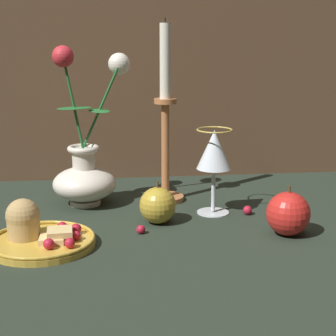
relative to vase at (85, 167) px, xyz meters
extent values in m
plane|color=#232D23|center=(0.15, -0.13, -0.08)|extent=(2.40, 2.40, 0.00)
cylinder|color=silver|center=(0.00, 0.00, -0.07)|extent=(0.06, 0.06, 0.01)
ellipsoid|color=silver|center=(0.00, 0.00, -0.03)|extent=(0.13, 0.13, 0.07)
cylinder|color=silver|center=(0.00, 0.00, 0.01)|extent=(0.05, 0.05, 0.05)
torus|color=silver|center=(0.00, 0.00, 0.04)|extent=(0.06, 0.06, 0.01)
cylinder|color=#23662D|center=(-0.02, 0.00, 0.13)|extent=(0.04, 0.01, 0.18)
ellipsoid|color=#23662D|center=(-0.02, 0.00, 0.12)|extent=(0.08, 0.06, 0.00)
sphere|color=red|center=(-0.03, -0.01, 0.22)|extent=(0.04, 0.04, 0.04)
cylinder|color=#23662D|center=(0.03, 0.01, 0.12)|extent=(0.08, 0.02, 0.17)
ellipsoid|color=#23662D|center=(0.03, 0.01, 0.11)|extent=(0.06, 0.08, 0.00)
sphere|color=silver|center=(0.07, 0.02, 0.20)|extent=(0.04, 0.04, 0.04)
cylinder|color=gold|center=(-0.07, -0.23, -0.07)|extent=(0.17, 0.17, 0.01)
torus|color=gold|center=(-0.07, -0.23, -0.06)|extent=(0.17, 0.17, 0.01)
cylinder|color=tan|center=(-0.10, -0.21, -0.05)|extent=(0.05, 0.05, 0.04)
sphere|color=tan|center=(-0.10, -0.21, -0.03)|extent=(0.06, 0.06, 0.06)
cube|color=#DBBC7A|center=(-0.05, -0.24, -0.06)|extent=(0.04, 0.04, 0.01)
cube|color=#DBBC7A|center=(-0.04, -0.23, -0.05)|extent=(0.04, 0.04, 0.01)
sphere|color=#AD192D|center=(-0.05, -0.27, -0.06)|extent=(0.02, 0.02, 0.02)
sphere|color=#AD192D|center=(-0.02, -0.26, -0.06)|extent=(0.02, 0.02, 0.02)
sphere|color=#AD192D|center=(-0.01, -0.23, -0.06)|extent=(0.02, 0.02, 0.02)
sphere|color=#AD192D|center=(-0.01, -0.20, -0.06)|extent=(0.02, 0.02, 0.02)
sphere|color=#AD192D|center=(-0.04, -0.19, -0.06)|extent=(0.02, 0.02, 0.02)
cylinder|color=silver|center=(0.25, -0.09, -0.08)|extent=(0.06, 0.06, 0.00)
cylinder|color=silver|center=(0.25, -0.09, -0.03)|extent=(0.01, 0.01, 0.08)
cone|color=silver|center=(0.25, -0.09, 0.05)|extent=(0.07, 0.07, 0.07)
cone|color=#E5CC66|center=(0.25, -0.09, 0.04)|extent=(0.06, 0.06, 0.05)
torus|color=gold|center=(0.25, -0.09, 0.09)|extent=(0.07, 0.07, 0.00)
cylinder|color=#B77042|center=(0.16, 0.01, -0.07)|extent=(0.08, 0.08, 0.01)
cylinder|color=#B77042|center=(0.16, 0.01, 0.03)|extent=(0.02, 0.02, 0.19)
cylinder|color=#B77042|center=(0.16, 0.01, 0.13)|extent=(0.05, 0.05, 0.01)
cylinder|color=silver|center=(0.16, 0.01, 0.21)|extent=(0.02, 0.02, 0.15)
cylinder|color=black|center=(0.16, 0.01, 0.29)|extent=(0.00, 0.00, 0.01)
sphere|color=#B2932D|center=(0.13, -0.13, -0.04)|extent=(0.07, 0.07, 0.07)
cylinder|color=#4C3319|center=(0.13, -0.13, 0.00)|extent=(0.00, 0.00, 0.01)
sphere|color=red|center=(0.35, -0.22, -0.04)|extent=(0.08, 0.08, 0.08)
cylinder|color=#4C3319|center=(0.35, -0.22, 0.01)|extent=(0.00, 0.00, 0.01)
sphere|color=#AD192D|center=(0.31, -0.10, -0.07)|extent=(0.02, 0.02, 0.02)
sphere|color=#AD192D|center=(0.10, -0.19, -0.07)|extent=(0.02, 0.02, 0.02)
camera|label=1|loc=(0.04, -1.11, 0.26)|focal=60.00mm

